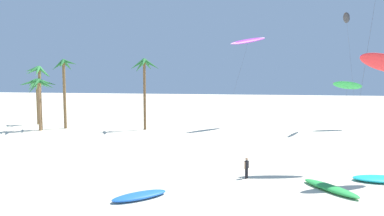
{
  "coord_description": "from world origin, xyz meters",
  "views": [
    {
      "loc": [
        6.76,
        -5.8,
        7.77
      ],
      "look_at": [
        2.4,
        17.05,
        5.71
      ],
      "focal_mm": 32.71,
      "sensor_mm": 36.0,
      "label": 1
    }
  ],
  "objects_px": {
    "flying_kite_0": "(249,41)",
    "person_foreground_walker": "(247,167)",
    "grounded_kite_2": "(383,179)",
    "palm_tree_0": "(39,78)",
    "palm_tree_4": "(144,73)",
    "flying_kite_4": "(348,85)",
    "grounded_kite_1": "(140,196)",
    "palm_tree_1": "(37,86)",
    "flying_kite_3": "(347,18)",
    "palm_tree_2": "(39,88)",
    "palm_tree_3": "(64,75)",
    "grounded_kite_0": "(330,188)"
  },
  "relations": [
    {
      "from": "palm_tree_1",
      "to": "flying_kite_3",
      "type": "distance_m",
      "value": 48.87
    },
    {
      "from": "palm_tree_0",
      "to": "grounded_kite_0",
      "type": "bearing_deg",
      "value": -30.24
    },
    {
      "from": "palm_tree_0",
      "to": "grounded_kite_2",
      "type": "relative_size",
      "value": 2.17
    },
    {
      "from": "flying_kite_0",
      "to": "grounded_kite_1",
      "type": "height_order",
      "value": "flying_kite_0"
    },
    {
      "from": "person_foreground_walker",
      "to": "palm_tree_4",
      "type": "bearing_deg",
      "value": 124.9
    },
    {
      "from": "palm_tree_0",
      "to": "flying_kite_4",
      "type": "distance_m",
      "value": 45.44
    },
    {
      "from": "grounded_kite_1",
      "to": "grounded_kite_2",
      "type": "bearing_deg",
      "value": 22.45
    },
    {
      "from": "palm_tree_4",
      "to": "flying_kite_0",
      "type": "distance_m",
      "value": 16.5
    },
    {
      "from": "flying_kite_3",
      "to": "grounded_kite_0",
      "type": "height_order",
      "value": "flying_kite_3"
    },
    {
      "from": "palm_tree_3",
      "to": "flying_kite_3",
      "type": "height_order",
      "value": "flying_kite_3"
    },
    {
      "from": "palm_tree_4",
      "to": "flying_kite_3",
      "type": "xyz_separation_m",
      "value": [
        28.64,
        5.08,
        7.85
      ]
    },
    {
      "from": "palm_tree_0",
      "to": "palm_tree_4",
      "type": "relative_size",
      "value": 0.9
    },
    {
      "from": "palm_tree_2",
      "to": "palm_tree_3",
      "type": "height_order",
      "value": "palm_tree_3"
    },
    {
      "from": "person_foreground_walker",
      "to": "flying_kite_3",
      "type": "bearing_deg",
      "value": 64.72
    },
    {
      "from": "palm_tree_0",
      "to": "grounded_kite_0",
      "type": "xyz_separation_m",
      "value": [
        36.42,
        -21.23,
        -7.39
      ]
    },
    {
      "from": "flying_kite_0",
      "to": "grounded_kite_2",
      "type": "height_order",
      "value": "flying_kite_0"
    },
    {
      "from": "flying_kite_3",
      "to": "grounded_kite_1",
      "type": "distance_m",
      "value": 41.81
    },
    {
      "from": "palm_tree_1",
      "to": "flying_kite_3",
      "type": "bearing_deg",
      "value": 3.29
    },
    {
      "from": "palm_tree_4",
      "to": "flying_kite_3",
      "type": "height_order",
      "value": "flying_kite_3"
    },
    {
      "from": "flying_kite_4",
      "to": "palm_tree_3",
      "type": "bearing_deg",
      "value": -170.02
    },
    {
      "from": "grounded_kite_0",
      "to": "grounded_kite_2",
      "type": "distance_m",
      "value": 5.18
    },
    {
      "from": "flying_kite_4",
      "to": "grounded_kite_2",
      "type": "relative_size",
      "value": 1.72
    },
    {
      "from": "palm_tree_0",
      "to": "palm_tree_1",
      "type": "relative_size",
      "value": 1.25
    },
    {
      "from": "palm_tree_3",
      "to": "flying_kite_4",
      "type": "xyz_separation_m",
      "value": [
        41.66,
        7.33,
        -1.48
      ]
    },
    {
      "from": "palm_tree_1",
      "to": "palm_tree_3",
      "type": "bearing_deg",
      "value": -25.84
    },
    {
      "from": "flying_kite_3",
      "to": "grounded_kite_2",
      "type": "bearing_deg",
      "value": -96.41
    },
    {
      "from": "flying_kite_4",
      "to": "person_foreground_walker",
      "type": "relative_size",
      "value": 4.61
    },
    {
      "from": "grounded_kite_1",
      "to": "person_foreground_walker",
      "type": "bearing_deg",
      "value": 41.31
    },
    {
      "from": "palm_tree_2",
      "to": "flying_kite_4",
      "type": "bearing_deg",
      "value": 12.83
    },
    {
      "from": "palm_tree_1",
      "to": "palm_tree_4",
      "type": "distance_m",
      "value": 19.4
    },
    {
      "from": "palm_tree_2",
      "to": "grounded_kite_1",
      "type": "relative_size",
      "value": 2.12
    },
    {
      "from": "palm_tree_2",
      "to": "palm_tree_1",
      "type": "bearing_deg",
      "value": 126.5
    },
    {
      "from": "grounded_kite_2",
      "to": "grounded_kite_0",
      "type": "bearing_deg",
      "value": -145.44
    },
    {
      "from": "person_foreground_walker",
      "to": "grounded_kite_2",
      "type": "bearing_deg",
      "value": 6.13
    },
    {
      "from": "flying_kite_0",
      "to": "person_foreground_walker",
      "type": "distance_m",
      "value": 30.37
    },
    {
      "from": "grounded_kite_0",
      "to": "palm_tree_1",
      "type": "bearing_deg",
      "value": 146.71
    },
    {
      "from": "palm_tree_4",
      "to": "flying_kite_0",
      "type": "relative_size",
      "value": 0.73
    },
    {
      "from": "palm_tree_3",
      "to": "flying_kite_4",
      "type": "bearing_deg",
      "value": 9.98
    },
    {
      "from": "person_foreground_walker",
      "to": "flying_kite_0",
      "type": "bearing_deg",
      "value": 91.69
    },
    {
      "from": "palm_tree_1",
      "to": "flying_kite_4",
      "type": "height_order",
      "value": "palm_tree_1"
    },
    {
      "from": "palm_tree_0",
      "to": "palm_tree_4",
      "type": "xyz_separation_m",
      "value": [
        15.01,
        3.06,
        0.76
      ]
    },
    {
      "from": "flying_kite_3",
      "to": "palm_tree_3",
      "type": "bearing_deg",
      "value": -171.51
    },
    {
      "from": "grounded_kite_0",
      "to": "palm_tree_4",
      "type": "bearing_deg",
      "value": 131.38
    },
    {
      "from": "palm_tree_1",
      "to": "palm_tree_3",
      "type": "distance_m",
      "value": 7.89
    },
    {
      "from": "palm_tree_0",
      "to": "palm_tree_2",
      "type": "distance_m",
      "value": 1.56
    },
    {
      "from": "palm_tree_2",
      "to": "flying_kite_0",
      "type": "bearing_deg",
      "value": 17.02
    },
    {
      "from": "flying_kite_4",
      "to": "grounded_kite_1",
      "type": "relative_size",
      "value": 2.1
    },
    {
      "from": "flying_kite_4",
      "to": "grounded_kite_2",
      "type": "xyz_separation_m",
      "value": [
        -3.77,
        -27.67,
        -6.36
      ]
    },
    {
      "from": "palm_tree_2",
      "to": "flying_kite_3",
      "type": "relative_size",
      "value": 0.45
    },
    {
      "from": "palm_tree_2",
      "to": "flying_kite_4",
      "type": "relative_size",
      "value": 1.01
    }
  ]
}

